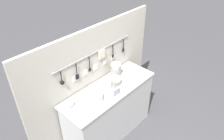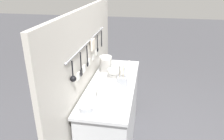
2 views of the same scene
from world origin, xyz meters
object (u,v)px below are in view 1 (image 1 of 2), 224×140
object	(u,v)px
cup_beside_plates	(83,93)
cup_front_right	(129,80)
cup_centre	(143,72)
cup_by_caddy	(107,81)
steel_mixing_bowl	(69,104)
cutlery_caddy	(114,90)
bowl_stack_back_corner	(116,70)
bowl_stack_short_front	(116,81)
plate_stack	(93,98)
cup_front_left	(143,75)

from	to	relation	value
cup_beside_plates	cup_front_right	distance (m)	0.70
cup_centre	cup_front_right	size ratio (longest dim) A/B	1.00
cup_centre	cup_front_right	bearing A→B (deg)	174.99
cup_centre	cup_by_caddy	distance (m)	0.59
steel_mixing_bowl	cup_beside_plates	distance (m)	0.28
cutlery_caddy	cup_centre	bearing A→B (deg)	-0.90
cup_beside_plates	cup_by_caddy	distance (m)	0.41
steel_mixing_bowl	cup_beside_plates	size ratio (longest dim) A/B	2.69
bowl_stack_back_corner	cup_front_right	size ratio (longest dim) A/B	4.50
bowl_stack_short_front	cup_centre	bearing A→B (deg)	-14.26
bowl_stack_short_front	cutlery_caddy	bearing A→B (deg)	-144.76
cup_front_right	cutlery_caddy	bearing A→B (deg)	-177.38
bowl_stack_back_corner	cup_beside_plates	distance (m)	0.61
cup_front_right	bowl_stack_back_corner	bearing A→B (deg)	98.65
cup_beside_plates	cup_by_caddy	size ratio (longest dim) A/B	1.00
plate_stack	cup_beside_plates	size ratio (longest dim) A/B	5.21
cup_front_left	cup_centre	bearing A→B (deg)	27.30
cup_front_left	cup_by_caddy	distance (m)	0.55
cutlery_caddy	cup_front_left	distance (m)	0.59
bowl_stack_short_front	plate_stack	bearing A→B (deg)	-177.43
cup_front_left	cup_centre	xyz separation A→B (m)	(0.07, 0.03, 0.00)
steel_mixing_bowl	cup_front_left	size ratio (longest dim) A/B	2.69
bowl_stack_short_front	cup_by_caddy	xyz separation A→B (m)	(-0.04, 0.13, -0.04)
steel_mixing_bowl	cup_by_caddy	world-z (taller)	steel_mixing_bowl
plate_stack	cup_beside_plates	xyz separation A→B (m)	(0.00, 0.20, -0.04)
steel_mixing_bowl	plate_stack	bearing A→B (deg)	-30.92
cup_beside_plates	cup_centre	bearing A→B (deg)	-18.07
cutlery_caddy	cup_beside_plates	bearing A→B (deg)	133.98
cup_front_left	cup_beside_plates	bearing A→B (deg)	158.75
cutlery_caddy	cup_front_right	bearing A→B (deg)	2.62
plate_stack	cup_beside_plates	distance (m)	0.21
plate_stack	cup_centre	bearing A→B (deg)	-6.33
cutlery_caddy	steel_mixing_bowl	bearing A→B (deg)	155.44
bowl_stack_back_corner	cup_beside_plates	size ratio (longest dim) A/B	4.50
cup_front_right	cup_centre	bearing A→B (deg)	-5.01
bowl_stack_short_front	plate_stack	size ratio (longest dim) A/B	0.63
cup_front_right	cup_front_left	bearing A→B (deg)	-14.26
cup_by_caddy	cutlery_caddy	bearing A→B (deg)	-116.59
cup_front_left	cup_front_right	world-z (taller)	same
steel_mixing_bowl	cup_front_left	bearing A→B (deg)	-14.59
cup_beside_plates	cup_front_right	world-z (taller)	same
bowl_stack_short_front	steel_mixing_bowl	bearing A→B (deg)	169.00
steel_mixing_bowl	cutlery_caddy	bearing A→B (deg)	-24.56
cup_front_left	cup_beside_plates	size ratio (longest dim) A/B	1.00
cup_front_left	cup_by_caddy	xyz separation A→B (m)	(-0.47, 0.29, 0.00)
bowl_stack_short_front	cup_by_caddy	world-z (taller)	bowl_stack_short_front
cup_front_left	bowl_stack_short_front	bearing A→B (deg)	159.61
plate_stack	cutlery_caddy	bearing A→B (deg)	-18.05
cup_front_left	cutlery_caddy	bearing A→B (deg)	175.74
bowl_stack_back_corner	cup_centre	distance (m)	0.44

